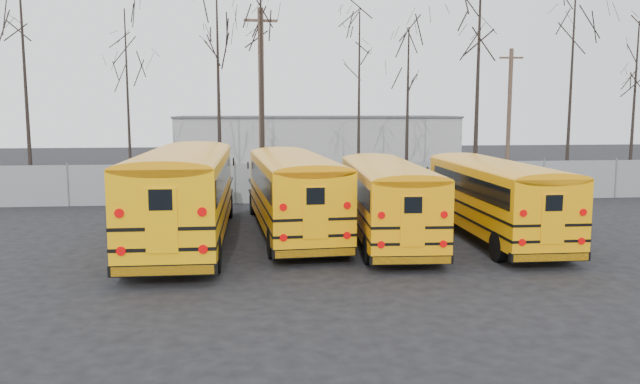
{
  "coord_description": "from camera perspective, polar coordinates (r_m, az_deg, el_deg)",
  "views": [
    {
      "loc": [
        -3.04,
        -18.96,
        4.66
      ],
      "look_at": [
        -0.61,
        3.94,
        1.6
      ],
      "focal_mm": 35.0,
      "sensor_mm": 36.0,
      "label": 1
    }
  ],
  "objects": [
    {
      "name": "ground",
      "position": [
        19.75,
        2.99,
        -6.08
      ],
      "size": [
        120.0,
        120.0,
        0.0
      ],
      "primitive_type": "plane",
      "color": "black",
      "rests_on": "ground"
    },
    {
      "name": "tree_1",
      "position": [
        35.15,
        -25.37,
        9.54
      ],
      "size": [
        0.26,
        0.26,
        12.61
      ],
      "primitive_type": "cone",
      "color": "black",
      "rests_on": "ground"
    },
    {
      "name": "tree_5",
      "position": [
        35.02,
        3.58,
        8.05
      ],
      "size": [
        0.26,
        0.26,
        9.92
      ],
      "primitive_type": "cone",
      "color": "black",
      "rests_on": "ground"
    },
    {
      "name": "tree_7",
      "position": [
        35.21,
        14.21,
        9.53
      ],
      "size": [
        0.26,
        0.26,
        12.01
      ],
      "primitive_type": "cone",
      "color": "black",
      "rests_on": "ground"
    },
    {
      "name": "distant_building",
      "position": [
        51.27,
        -0.4,
        4.59
      ],
      "size": [
        22.0,
        8.0,
        4.0
      ],
      "primitive_type": "cube",
      "color": "#9A9B96",
      "rests_on": "ground"
    },
    {
      "name": "fence",
      "position": [
        31.32,
        -0.43,
        0.86
      ],
      "size": [
        40.0,
        0.04,
        2.0
      ],
      "primitive_type": "cube",
      "color": "gray",
      "rests_on": "ground"
    },
    {
      "name": "tree_3",
      "position": [
        35.87,
        -9.25,
        8.68
      ],
      "size": [
        0.26,
        0.26,
        10.83
      ],
      "primitive_type": "cone",
      "color": "black",
      "rests_on": "ground"
    },
    {
      "name": "tree_4",
      "position": [
        33.75,
        -5.36,
        9.82
      ],
      "size": [
        0.26,
        0.26,
        12.01
      ],
      "primitive_type": "cone",
      "color": "black",
      "rests_on": "ground"
    },
    {
      "name": "utility_pole_right",
      "position": [
        40.93,
        16.9,
        6.75
      ],
      "size": [
        1.49,
        0.26,
        8.38
      ],
      "rotation": [
        0.0,
        0.0,
        -0.07
      ],
      "color": "#4F3B2D",
      "rests_on": "ground"
    },
    {
      "name": "tree_6",
      "position": [
        37.56,
        8.0,
        7.57
      ],
      "size": [
        0.26,
        0.26,
        9.41
      ],
      "primitive_type": "cone",
      "color": "black",
      "rests_on": "ground"
    },
    {
      "name": "bus_a",
      "position": [
        21.83,
        -12.28,
        0.38
      ],
      "size": [
        2.83,
        12.18,
        3.4
      ],
      "rotation": [
        0.0,
        0.0,
        -0.0
      ],
      "color": "black",
      "rests_on": "ground"
    },
    {
      "name": "tree_9",
      "position": [
        39.98,
        26.76,
        6.95
      ],
      "size": [
        0.26,
        0.26,
        9.57
      ],
      "primitive_type": "cone",
      "color": "black",
      "rests_on": "ground"
    },
    {
      "name": "tree_8",
      "position": [
        37.23,
        21.97,
        9.16
      ],
      "size": [
        0.26,
        0.26,
        12.08
      ],
      "primitive_type": "cone",
      "color": "black",
      "rests_on": "ground"
    },
    {
      "name": "tree_2",
      "position": [
        35.58,
        -17.15,
        7.76
      ],
      "size": [
        0.26,
        0.26,
        9.97
      ],
      "primitive_type": "cone",
      "color": "black",
      "rests_on": "ground"
    },
    {
      "name": "bus_c",
      "position": [
        22.11,
        6.07,
        -0.17
      ],
      "size": [
        2.87,
        10.44,
        2.89
      ],
      "rotation": [
        0.0,
        0.0,
        -0.05
      ],
      "color": "black",
      "rests_on": "ground"
    },
    {
      "name": "bus_d",
      "position": [
        23.17,
        15.56,
        -0.05
      ],
      "size": [
        2.46,
        10.4,
        2.9
      ],
      "rotation": [
        0.0,
        0.0,
        -0.01
      ],
      "color": "black",
      "rests_on": "ground"
    },
    {
      "name": "bus_b",
      "position": [
        23.03,
        -2.49,
        0.47
      ],
      "size": [
        3.33,
        11.22,
        3.1
      ],
      "rotation": [
        0.0,
        0.0,
        0.07
      ],
      "color": "black",
      "rests_on": "ground"
    },
    {
      "name": "utility_pole_left",
      "position": [
        33.95,
        -5.37,
        8.32
      ],
      "size": [
        1.78,
        0.31,
        9.98
      ],
      "rotation": [
        0.0,
        0.0,
        0.07
      ],
      "color": "#503B2D",
      "rests_on": "ground"
    }
  ]
}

